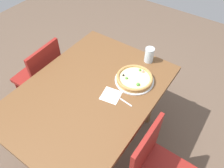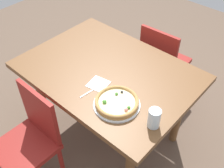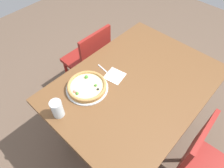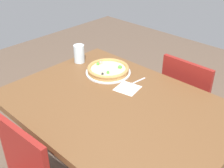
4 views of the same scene
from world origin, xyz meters
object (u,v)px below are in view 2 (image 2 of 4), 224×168
at_px(dining_table, 108,79).
at_px(pizza, 117,102).
at_px(napkin, 98,84).
at_px(chair_far, 162,61).
at_px(plate, 117,105).
at_px(chair_near, 31,139).
at_px(fork, 91,91).
at_px(drinking_glass, 154,118).

height_order(dining_table, pizza, pizza).
height_order(dining_table, napkin, napkin).
height_order(chair_far, plate, chair_far).
relative_size(chair_near, plate, 2.74).
relative_size(chair_far, fork, 5.25).
bearing_deg(fork, dining_table, 22.21).
bearing_deg(chair_near, napkin, -108.75).
bearing_deg(chair_near, plate, -131.81).
distance_m(chair_far, fork, 1.00).
bearing_deg(dining_table, drinking_glass, -20.26).
relative_size(plate, drinking_glass, 2.34).
bearing_deg(drinking_glass, chair_far, 118.92).
relative_size(dining_table, chair_far, 1.54).
relative_size(pizza, fork, 1.78).
bearing_deg(chair_far, dining_table, -98.76).
bearing_deg(plate, fork, -174.51).
height_order(plate, napkin, plate).
height_order(dining_table, fork, fork).
relative_size(dining_table, chair_near, 1.54).
distance_m(dining_table, napkin, 0.21).
relative_size(chair_near, pizza, 2.95).
bearing_deg(dining_table, pizza, -38.44).
bearing_deg(chair_near, drinking_glass, -144.86).
bearing_deg(chair_far, napkin, -93.64).
height_order(chair_near, pizza, chair_near).
distance_m(chair_near, plate, 0.69).
relative_size(chair_near, napkin, 6.22).
distance_m(pizza, napkin, 0.25).
xyz_separation_m(chair_far, drinking_glass, (0.51, -0.92, 0.36)).
xyz_separation_m(fork, drinking_glass, (0.51, 0.04, 0.07)).
distance_m(dining_table, chair_near, 0.74).
distance_m(chair_far, pizza, 1.02).
height_order(chair_far, napkin, chair_far).
distance_m(fork, drinking_glass, 0.51).
relative_size(chair_far, pizza, 2.95).
relative_size(plate, fork, 1.92).
distance_m(dining_table, fork, 0.29).
bearing_deg(pizza, napkin, 164.30).
relative_size(chair_far, napkin, 6.22).
bearing_deg(fork, plate, -78.17).
height_order(drinking_glass, napkin, drinking_glass).
distance_m(fork, napkin, 0.09).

